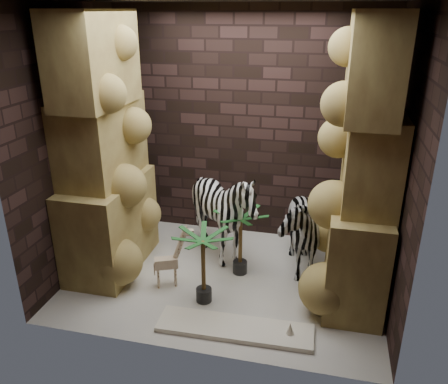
% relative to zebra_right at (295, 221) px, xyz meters
% --- Properties ---
extents(floor, '(3.50, 3.50, 0.00)m').
position_rel_zebra_right_xyz_m(floor, '(-0.74, -0.42, -0.63)').
color(floor, silver).
rests_on(floor, ground).
extents(ceiling, '(3.50, 3.50, 0.00)m').
position_rel_zebra_right_xyz_m(ceiling, '(-0.74, -0.42, 2.37)').
color(ceiling, black).
rests_on(ceiling, ground).
extents(wall_back, '(3.50, 0.00, 3.50)m').
position_rel_zebra_right_xyz_m(wall_back, '(-0.74, 0.83, 0.87)').
color(wall_back, '#311F1D').
rests_on(wall_back, ground).
extents(wall_front, '(3.50, 0.00, 3.50)m').
position_rel_zebra_right_xyz_m(wall_front, '(-0.74, -1.67, 0.87)').
color(wall_front, '#311F1D').
rests_on(wall_front, ground).
extents(wall_left, '(0.00, 3.00, 3.00)m').
position_rel_zebra_right_xyz_m(wall_left, '(-2.49, -0.42, 0.87)').
color(wall_left, '#311F1D').
rests_on(wall_left, ground).
extents(wall_right, '(0.00, 3.00, 3.00)m').
position_rel_zebra_right_xyz_m(wall_right, '(1.01, -0.42, 0.87)').
color(wall_right, '#311F1D').
rests_on(wall_right, ground).
extents(rock_pillar_left, '(0.68, 1.30, 3.00)m').
position_rel_zebra_right_xyz_m(rock_pillar_left, '(-2.14, -0.42, 0.87)').
color(rock_pillar_left, tan).
rests_on(rock_pillar_left, floor).
extents(rock_pillar_right, '(0.58, 1.25, 3.00)m').
position_rel_zebra_right_xyz_m(rock_pillar_right, '(0.68, -0.42, 0.87)').
color(rock_pillar_right, tan).
rests_on(rock_pillar_right, floor).
extents(zebra_right, '(0.82, 1.18, 1.27)m').
position_rel_zebra_right_xyz_m(zebra_right, '(0.00, 0.00, 0.00)').
color(zebra_right, white).
rests_on(zebra_right, floor).
extents(zebra_left, '(1.03, 1.28, 1.15)m').
position_rel_zebra_right_xyz_m(zebra_left, '(-0.84, -0.04, -0.06)').
color(zebra_left, white).
rests_on(zebra_left, floor).
extents(giraffe_toy, '(0.41, 0.27, 0.75)m').
position_rel_zebra_right_xyz_m(giraffe_toy, '(-1.34, -0.71, -0.26)').
color(giraffe_toy, beige).
rests_on(giraffe_toy, floor).
extents(palm_front, '(0.36, 0.36, 0.81)m').
position_rel_zebra_right_xyz_m(palm_front, '(-0.59, -0.25, -0.23)').
color(palm_front, '#1F532D').
rests_on(palm_front, floor).
extents(palm_back, '(0.36, 0.36, 0.83)m').
position_rel_zebra_right_xyz_m(palm_back, '(-0.86, -0.89, -0.22)').
color(palm_back, '#1F532D').
rests_on(palm_back, floor).
extents(surfboard, '(1.54, 0.42, 0.05)m').
position_rel_zebra_right_xyz_m(surfboard, '(-0.43, -1.29, -0.61)').
color(surfboard, white).
rests_on(surfboard, floor).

